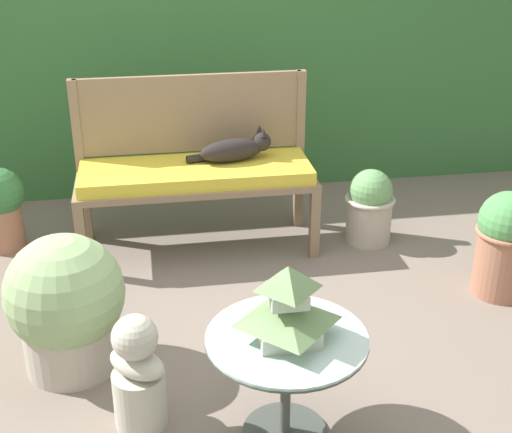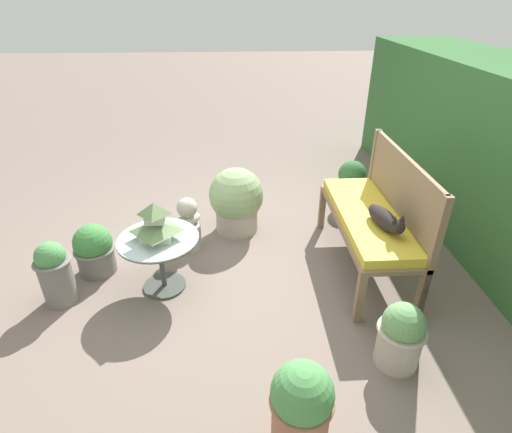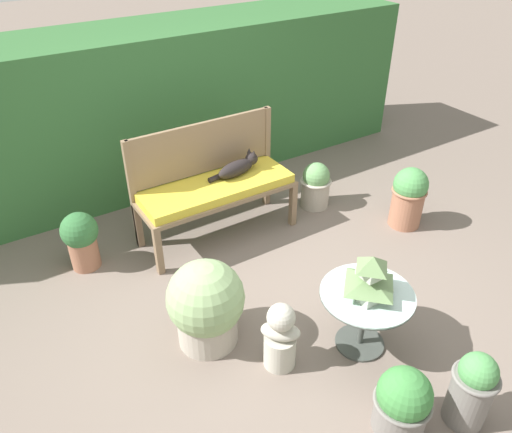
# 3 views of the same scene
# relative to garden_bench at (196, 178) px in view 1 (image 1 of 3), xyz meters

# --- Properties ---
(ground) EXTENTS (30.00, 30.00, 0.00)m
(ground) POSITION_rel_garden_bench_xyz_m (-0.09, -1.16, -0.49)
(ground) COLOR #75665B
(foliage_hedge_back) EXTENTS (6.40, 1.08, 1.69)m
(foliage_hedge_back) POSITION_rel_garden_bench_xyz_m (-0.09, 1.50, 0.35)
(foliage_hedge_back) COLOR #336633
(foliage_hedge_back) RESTS_ON ground
(garden_bench) EXTENTS (1.50, 0.54, 0.58)m
(garden_bench) POSITION_rel_garden_bench_xyz_m (0.00, 0.00, 0.00)
(garden_bench) COLOR #7F664C
(garden_bench) RESTS_ON ground
(bench_backrest) EXTENTS (1.50, 0.06, 1.09)m
(bench_backrest) POSITION_rel_garden_bench_xyz_m (0.00, 0.25, 0.28)
(bench_backrest) COLOR #7F664C
(bench_backrest) RESTS_ON ground
(cat) EXTENTS (0.55, 0.22, 0.21)m
(cat) POSITION_rel_garden_bench_xyz_m (0.26, 0.05, 0.16)
(cat) COLOR black
(cat) RESTS_ON garden_bench
(patio_table) EXTENTS (0.67, 0.67, 0.51)m
(patio_table) POSITION_rel_garden_bench_xyz_m (0.21, -1.81, -0.10)
(patio_table) COLOR #424742
(patio_table) RESTS_ON ground
(pagoda_birdhouse) EXTENTS (0.33, 0.33, 0.33)m
(pagoda_birdhouse) POSITION_rel_garden_bench_xyz_m (0.21, -1.81, 0.15)
(pagoda_birdhouse) COLOR #B2BCA8
(pagoda_birdhouse) RESTS_ON patio_table
(garden_bust) EXTENTS (0.31, 0.31, 0.55)m
(garden_bust) POSITION_rel_garden_bench_xyz_m (-0.40, -1.64, -0.23)
(garden_bust) COLOR #B7B2A3
(garden_bust) RESTS_ON ground
(potted_plant_table_far) EXTENTS (0.32, 0.32, 0.55)m
(potted_plant_table_far) POSITION_rel_garden_bench_xyz_m (-1.25, 0.21, -0.19)
(potted_plant_table_far) COLOR #9E664C
(potted_plant_table_far) RESTS_ON ground
(potted_plant_bench_right) EXTENTS (0.33, 0.33, 0.50)m
(potted_plant_bench_right) POSITION_rel_garden_bench_xyz_m (1.13, -0.08, -0.24)
(potted_plant_bench_right) COLOR #ADA393
(potted_plant_bench_right) RESTS_ON ground
(potted_plant_bench_left) EXTENTS (0.57, 0.57, 0.70)m
(potted_plant_bench_left) POSITION_rel_garden_bench_xyz_m (-0.73, -1.17, -0.15)
(potted_plant_bench_left) COLOR #ADA393
(potted_plant_bench_left) RESTS_ON ground
(potted_plant_table_near) EXTENTS (0.35, 0.35, 0.63)m
(potted_plant_table_near) POSITION_rel_garden_bench_xyz_m (1.68, -0.85, -0.16)
(potted_plant_table_near) COLOR #9E664C
(potted_plant_table_near) RESTS_ON ground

